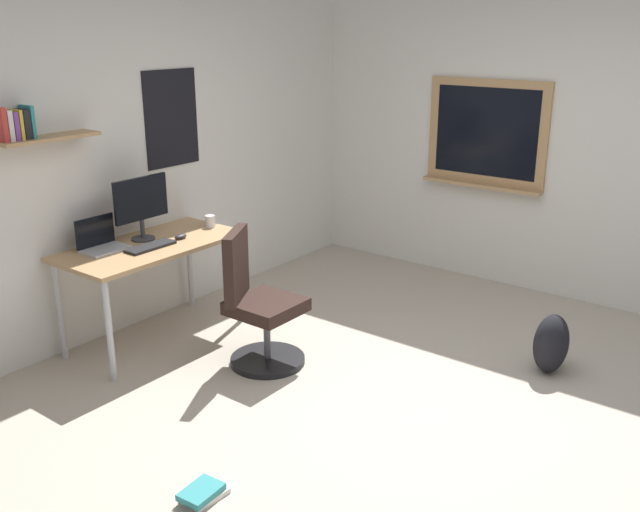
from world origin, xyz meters
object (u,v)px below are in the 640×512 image
Objects in this scene: laptop at (101,242)px; coffee_mug at (210,221)px; book_stack_on_floor at (203,493)px; backpack at (551,343)px; office_chair at (257,308)px; keyboard at (151,247)px; computer_mouse at (181,236)px; desk at (151,254)px; monitor_primary at (141,204)px.

laptop is 0.88m from coffee_mug.
book_stack_on_floor is (-0.80, -1.79, -0.77)m from laptop.
coffee_mug reaches higher than backpack.
office_chair is 2.57× the size of keyboard.
computer_mouse is at bearing 49.83° from book_stack_on_floor.
coffee_mug reaches higher than book_stack_on_floor.
keyboard reaches higher than desk.
monitor_primary reaches higher than coffee_mug.
monitor_primary is 0.59m from coffee_mug.
office_chair is 1.19m from laptop.
keyboard is 3.56× the size of computer_mouse.
laptop is 3.37× the size of coffee_mug.
laptop is at bearing 120.51° from backpack.
desk reaches higher than book_stack_on_floor.
desk is at bearing 176.57° from coffee_mug.
backpack is at bearing -66.38° from computer_mouse.
laptop is 0.40m from monitor_primary.
monitor_primary reaches higher than laptop.
book_stack_on_floor is at bearing 159.65° from backpack.
keyboard is 0.28m from computer_mouse.
office_chair is at bearing -92.63° from computer_mouse.
monitor_primary is 5.04× the size of coffee_mug.
monitor_primary is at bearing 98.50° from office_chair.
office_chair is at bearing -72.53° from keyboard.
backpack is (1.58, -2.68, -0.60)m from laptop.
monitor_primary reaches higher than book_stack_on_floor.
keyboard is 4.02× the size of coffee_mug.
desk is 12.77× the size of computer_mouse.
coffee_mug is (0.39, 0.83, 0.39)m from office_chair.
computer_mouse is (0.21, -0.08, 0.09)m from desk.
office_chair reaches higher than backpack.
coffee_mug reaches higher than computer_mouse.
computer_mouse is at bearing 113.62° from backpack.
laptop is 2.98× the size of computer_mouse.
keyboard is at bearing -117.36° from monitor_primary.
laptop reaches higher than computer_mouse.
backpack is (1.10, -1.66, -0.20)m from office_chair.
desk is at bearing 56.16° from book_stack_on_floor.
office_chair is 0.89m from keyboard.
monitor_primary reaches higher than office_chair.
laptop is 1.27× the size of book_stack_on_floor.
desk is 0.58m from coffee_mug.
monitor_primary is 3.02m from backpack.
laptop is 0.76× the size of backpack.
book_stack_on_floor is (-2.38, 0.88, -0.17)m from backpack.
laptop reaches higher than book_stack_on_floor.
laptop reaches higher than desk.
desk is at bearing 101.69° from office_chair.
coffee_mug reaches higher than keyboard.
office_chair is 0.86m from computer_mouse.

